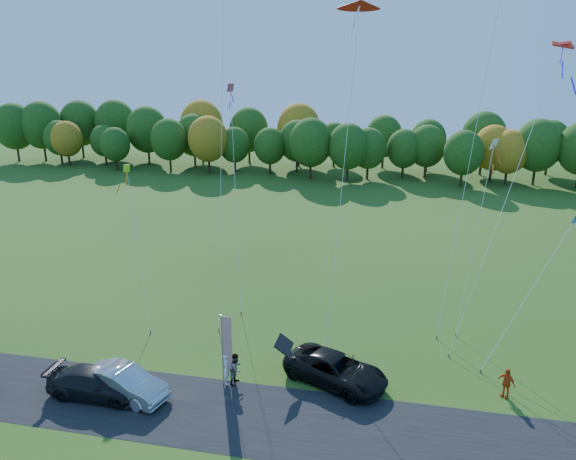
% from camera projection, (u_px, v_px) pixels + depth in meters
% --- Properties ---
extents(ground, '(160.00, 160.00, 0.00)m').
position_uv_depth(ground, '(267.00, 375.00, 32.61)').
color(ground, '#264D14').
extents(asphalt_strip, '(90.00, 6.00, 0.01)m').
position_uv_depth(asphalt_strip, '(248.00, 417.00, 28.88)').
color(asphalt_strip, black).
rests_on(asphalt_strip, ground).
extents(tree_line, '(116.00, 12.00, 10.00)m').
position_uv_depth(tree_line, '(356.00, 177.00, 83.87)').
color(tree_line, '#1E4711').
rests_on(tree_line, ground).
extents(black_suv, '(6.62, 5.04, 1.67)m').
position_uv_depth(black_suv, '(336.00, 370.00, 31.64)').
color(black_suv, black).
rests_on(black_suv, ground).
extents(silver_sedan, '(5.36, 2.99, 1.67)m').
position_uv_depth(silver_sedan, '(124.00, 383.00, 30.37)').
color(silver_sedan, silver).
rests_on(silver_sedan, ground).
extents(dark_truck_a, '(5.39, 2.20, 1.56)m').
position_uv_depth(dark_truck_a, '(96.00, 383.00, 30.45)').
color(dark_truck_a, black).
rests_on(dark_truck_a, ground).
extents(person_tailgate_a, '(0.59, 0.77, 1.88)m').
position_uv_depth(person_tailgate_a, '(227.00, 368.00, 31.57)').
color(person_tailgate_a, white).
rests_on(person_tailgate_a, ground).
extents(person_tailgate_b, '(0.85, 1.01, 1.83)m').
position_uv_depth(person_tailgate_b, '(236.00, 368.00, 31.61)').
color(person_tailgate_b, gray).
rests_on(person_tailgate_b, ground).
extents(person_east, '(1.04, 0.96, 1.72)m').
position_uv_depth(person_east, '(506.00, 383.00, 30.34)').
color(person_east, '#CD4A13').
rests_on(person_east, ground).
extents(feather_flag, '(0.56, 0.15, 4.31)m').
position_uv_depth(feather_flag, '(226.00, 342.00, 30.96)').
color(feather_flag, '#999999').
rests_on(feather_flag, ground).
extents(kite_delta_blue, '(3.49, 10.87, 27.91)m').
position_uv_depth(kite_delta_blue, '(221.00, 114.00, 38.42)').
color(kite_delta_blue, '#4C3F33').
rests_on(kite_delta_blue, ground).
extents(kite_parafoil_orange, '(5.46, 11.48, 28.16)m').
position_uv_depth(kite_parafoil_orange, '(478.00, 115.00, 37.25)').
color(kite_parafoil_orange, '#4C3F33').
rests_on(kite_parafoil_orange, ground).
extents(kite_delta_red, '(2.99, 10.90, 22.57)m').
position_uv_depth(kite_delta_red, '(346.00, 141.00, 35.90)').
color(kite_delta_red, '#4C3F33').
rests_on(kite_delta_red, ground).
extents(kite_parafoil_rainbow, '(7.28, 8.51, 18.87)m').
position_uv_depth(kite_parafoil_rainbow, '(507.00, 197.00, 34.92)').
color(kite_parafoil_rainbow, '#4C3F33').
rests_on(kite_parafoil_rainbow, ground).
extents(kite_diamond_yellow, '(3.94, 5.60, 10.62)m').
position_uv_depth(kite_diamond_yellow, '(138.00, 246.00, 38.64)').
color(kite_diamond_yellow, '#4C3F33').
rests_on(kite_diamond_yellow, ground).
extents(kite_diamond_white, '(2.41, 5.43, 12.75)m').
position_uv_depth(kite_diamond_white, '(475.00, 237.00, 37.30)').
color(kite_diamond_white, '#4C3F33').
rests_on(kite_diamond_white, ground).
extents(kite_diamond_pink, '(3.47, 8.69, 15.95)m').
position_uv_depth(kite_diamond_pink, '(236.00, 195.00, 41.85)').
color(kite_diamond_pink, '#4C3F33').
rests_on(kite_diamond_pink, ground).
extents(kite_diamond_blue_low, '(5.32, 4.03, 9.22)m').
position_uv_depth(kite_diamond_blue_low, '(528.00, 295.00, 32.71)').
color(kite_diamond_blue_low, '#4C3F33').
rests_on(kite_diamond_blue_low, ground).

